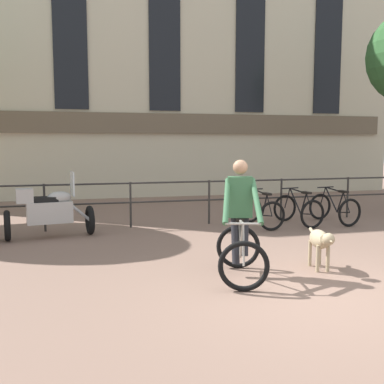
% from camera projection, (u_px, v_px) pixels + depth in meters
% --- Properties ---
extents(ground_plane, '(60.00, 60.00, 0.00)m').
position_uv_depth(ground_plane, '(324.00, 295.00, 5.78)').
color(ground_plane, '#846656').
extents(canal_railing, '(15.05, 0.05, 1.05)m').
position_uv_depth(canal_railing, '(209.00, 194.00, 10.70)').
color(canal_railing, '#2D2B28').
rests_on(canal_railing, ground_plane).
extents(building_facade, '(18.00, 0.72, 11.26)m').
position_uv_depth(building_facade, '(163.00, 37.00, 15.73)').
color(building_facade, beige).
rests_on(building_facade, ground_plane).
extents(cyclist_with_bike, '(0.98, 1.31, 1.70)m').
position_uv_depth(cyclist_with_bike, '(240.00, 225.00, 6.50)').
color(cyclist_with_bike, black).
rests_on(cyclist_with_bike, ground_plane).
extents(dog, '(0.33, 0.91, 0.64)m').
position_uv_depth(dog, '(321.00, 241.00, 6.85)').
color(dog, tan).
rests_on(dog, ground_plane).
extents(parked_motorcycle, '(1.82, 0.87, 1.35)m').
position_uv_depth(parked_motorcycle, '(49.00, 211.00, 9.15)').
color(parked_motorcycle, black).
rests_on(parked_motorcycle, ground_plane).
extents(parked_bicycle_near_lamp, '(0.78, 1.18, 0.86)m').
position_uv_depth(parked_bicycle_near_lamp, '(260.00, 211.00, 10.37)').
color(parked_bicycle_near_lamp, black).
rests_on(parked_bicycle_near_lamp, ground_plane).
extents(parked_bicycle_mid_left, '(0.84, 1.20, 0.86)m').
position_uv_depth(parked_bicycle_mid_left, '(298.00, 210.00, 10.61)').
color(parked_bicycle_mid_left, black).
rests_on(parked_bicycle_mid_left, ground_plane).
extents(parked_bicycle_mid_right, '(0.82, 1.20, 0.86)m').
position_uv_depth(parked_bicycle_mid_right, '(334.00, 208.00, 10.84)').
color(parked_bicycle_mid_right, black).
rests_on(parked_bicycle_mid_right, ground_plane).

